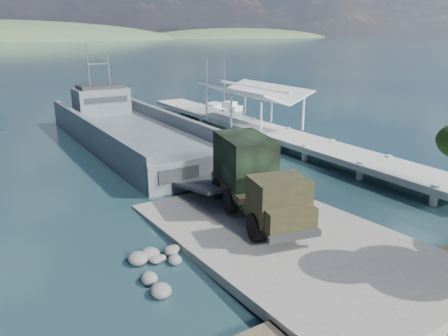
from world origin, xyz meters
TOP-DOWN VIEW (x-y plane):
  - ground at (0.00, 0.00)m, footprint 1400.00×1400.00m
  - boat_ramp at (0.00, -1.00)m, footprint 10.00×18.00m
  - shoreline_rocks at (-6.20, 0.50)m, footprint 3.20×5.60m
  - distant_headlands at (50.00, 560.00)m, footprint 1000.00×240.00m
  - pier at (13.00, 18.77)m, footprint 6.40×44.00m
  - landing_craft at (0.93, 22.92)m, footprint 8.80×33.71m
  - military_truck at (0.34, 2.25)m, footprint 4.80×9.51m
  - soldier at (-0.59, -0.29)m, footprint 0.73×0.67m
  - sailboat_near at (16.03, 34.30)m, footprint 2.85×6.25m
  - sailboat_far at (19.33, 35.17)m, footprint 2.80×5.86m

SIDE VIEW (x-z plane):
  - ground at x=0.00m, z-range 0.00..0.00m
  - shoreline_rocks at x=-6.20m, z-range -0.45..0.45m
  - distant_headlands at x=50.00m, z-range -24.00..24.00m
  - boat_ramp at x=0.00m, z-range 0.00..0.50m
  - sailboat_far at x=19.33m, z-range -3.07..3.80m
  - sailboat_near at x=16.03m, z-range -3.28..4.06m
  - landing_craft at x=0.93m, z-range -4.17..5.81m
  - soldier at x=-0.59m, z-range 0.50..2.17m
  - pier at x=13.00m, z-range -1.45..4.65m
  - military_truck at x=0.34m, z-range 0.49..4.72m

